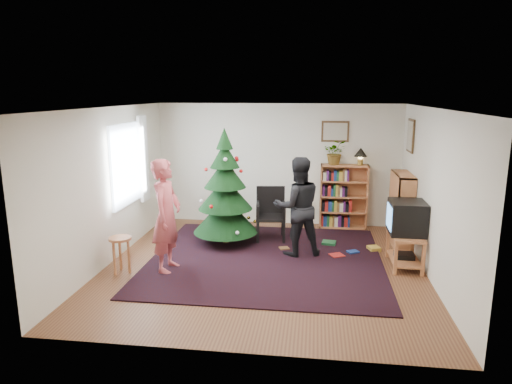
# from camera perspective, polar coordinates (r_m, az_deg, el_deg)

# --- Properties ---
(floor) EXTENTS (5.00, 5.00, 0.00)m
(floor) POSITION_cam_1_polar(r_m,az_deg,el_deg) (7.40, 1.00, -9.24)
(floor) COLOR brown
(floor) RESTS_ON ground
(ceiling) EXTENTS (5.00, 5.00, 0.00)m
(ceiling) POSITION_cam_1_polar(r_m,az_deg,el_deg) (6.88, 1.08, 10.50)
(ceiling) COLOR white
(ceiling) RESTS_ON wall_back
(wall_back) EXTENTS (5.00, 0.02, 2.50)m
(wall_back) POSITION_cam_1_polar(r_m,az_deg,el_deg) (9.48, 2.74, 3.44)
(wall_back) COLOR silver
(wall_back) RESTS_ON floor
(wall_front) EXTENTS (5.00, 0.02, 2.50)m
(wall_front) POSITION_cam_1_polar(r_m,az_deg,el_deg) (4.64, -2.45, -6.24)
(wall_front) COLOR silver
(wall_front) RESTS_ON floor
(wall_left) EXTENTS (0.02, 5.00, 2.50)m
(wall_left) POSITION_cam_1_polar(r_m,az_deg,el_deg) (7.71, -17.75, 0.76)
(wall_left) COLOR silver
(wall_left) RESTS_ON floor
(wall_right) EXTENTS (0.02, 5.00, 2.50)m
(wall_right) POSITION_cam_1_polar(r_m,az_deg,el_deg) (7.20, 21.22, -0.30)
(wall_right) COLOR silver
(wall_right) RESTS_ON floor
(rug) EXTENTS (3.80, 3.60, 0.02)m
(rug) POSITION_cam_1_polar(r_m,az_deg,el_deg) (7.67, 1.25, -8.35)
(rug) COLOR black
(rug) RESTS_ON floor
(window_pane) EXTENTS (0.04, 1.20, 1.40)m
(window_pane) POSITION_cam_1_polar(r_m,az_deg,el_deg) (8.20, -15.91, 3.32)
(window_pane) COLOR silver
(window_pane) RESTS_ON wall_left
(curtain) EXTENTS (0.06, 0.35, 1.60)m
(curtain) POSITION_cam_1_polar(r_m,az_deg,el_deg) (8.82, -13.90, 4.05)
(curtain) COLOR white
(curtain) RESTS_ON wall_left
(picture_back) EXTENTS (0.55, 0.03, 0.42)m
(picture_back) POSITION_cam_1_polar(r_m,az_deg,el_deg) (9.35, 9.87, 7.47)
(picture_back) COLOR #4C3319
(picture_back) RESTS_ON wall_back
(picture_right) EXTENTS (0.03, 0.50, 0.60)m
(picture_right) POSITION_cam_1_polar(r_m,az_deg,el_deg) (8.78, 18.78, 6.68)
(picture_right) COLOR #4C3319
(picture_right) RESTS_ON wall_right
(christmas_tree) EXTENTS (1.17, 1.17, 2.12)m
(christmas_tree) POSITION_cam_1_polar(r_m,az_deg,el_deg) (8.22, -3.86, -0.58)
(christmas_tree) COLOR #3F2816
(christmas_tree) RESTS_ON rug
(bookshelf_back) EXTENTS (0.95, 0.30, 1.30)m
(bookshelf_back) POSITION_cam_1_polar(r_m,az_deg,el_deg) (9.42, 10.88, -0.46)
(bookshelf_back) COLOR #C17744
(bookshelf_back) RESTS_ON floor
(bookshelf_right) EXTENTS (0.30, 0.95, 1.30)m
(bookshelf_right) POSITION_cam_1_polar(r_m,az_deg,el_deg) (8.69, 17.67, -1.92)
(bookshelf_right) COLOR #C17744
(bookshelf_right) RESTS_ON floor
(tv_stand) EXTENTS (0.47, 0.84, 0.55)m
(tv_stand) POSITION_cam_1_polar(r_m,az_deg,el_deg) (7.67, 18.11, -6.54)
(tv_stand) COLOR #C17744
(tv_stand) RESTS_ON floor
(crt_tv) EXTENTS (0.55, 0.59, 0.51)m
(crt_tv) POSITION_cam_1_polar(r_m,az_deg,el_deg) (7.53, 18.34, -3.03)
(crt_tv) COLOR black
(crt_tv) RESTS_ON tv_stand
(armchair) EXTENTS (0.59, 0.60, 0.98)m
(armchair) POSITION_cam_1_polar(r_m,az_deg,el_deg) (8.60, 1.92, -2.41)
(armchair) COLOR black
(armchair) RESTS_ON rug
(stool) EXTENTS (0.34, 0.34, 0.57)m
(stool) POSITION_cam_1_polar(r_m,az_deg,el_deg) (7.30, -16.59, -6.41)
(stool) COLOR #C17744
(stool) RESTS_ON floor
(person_standing) EXTENTS (0.46, 0.67, 1.76)m
(person_standing) POSITION_cam_1_polar(r_m,az_deg,el_deg) (7.10, -11.12, -2.94)
(person_standing) COLOR #C04C52
(person_standing) RESTS_ON rug
(person_by_chair) EXTENTS (0.97, 0.86, 1.69)m
(person_by_chair) POSITION_cam_1_polar(r_m,az_deg,el_deg) (7.67, 5.22, -1.86)
(person_by_chair) COLOR black
(person_by_chair) RESTS_ON rug
(potted_plant) EXTENTS (0.46, 0.40, 0.49)m
(potted_plant) POSITION_cam_1_polar(r_m,az_deg,el_deg) (9.25, 9.86, 4.91)
(potted_plant) COLOR gray
(potted_plant) RESTS_ON bookshelf_back
(table_lamp) EXTENTS (0.26, 0.26, 0.35)m
(table_lamp) POSITION_cam_1_polar(r_m,az_deg,el_deg) (9.29, 12.95, 4.72)
(table_lamp) COLOR #A57F33
(table_lamp) RESTS_ON bookshelf_back
(floor_clutter) EXTENTS (1.77, 0.79, 0.08)m
(floor_clutter) POSITION_cam_1_polar(r_m,az_deg,el_deg) (8.17, 9.87, -7.00)
(floor_clutter) COLOR #A51E19
(floor_clutter) RESTS_ON rug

